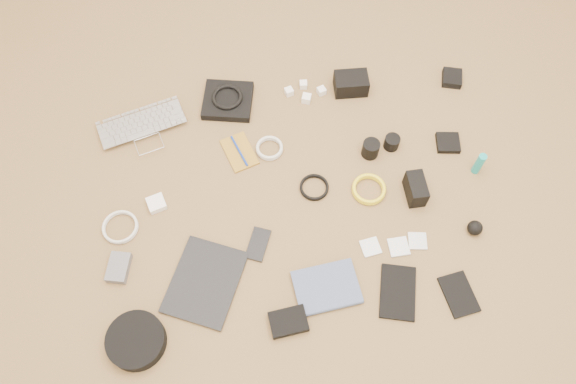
{
  "coord_description": "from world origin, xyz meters",
  "views": [
    {
      "loc": [
        -0.12,
        -0.88,
        1.81
      ],
      "look_at": [
        -0.01,
        0.03,
        0.02
      ],
      "focal_mm": 35.0,
      "sensor_mm": 36.0,
      "label": 1
    }
  ],
  "objects": [
    {
      "name": "notebook_olive",
      "position": [
        -0.17,
        0.23,
        0.0
      ],
      "size": [
        0.14,
        0.18,
        0.01
      ],
      "primitive_type": "cube",
      "rotation": [
        0.0,
        0.0,
        0.33
      ],
      "color": "olive",
      "rests_on": "ground"
    },
    {
      "name": "phone",
      "position": [
        -0.14,
        -0.15,
        0.0
      ],
      "size": [
        0.1,
        0.13,
        0.01
      ],
      "primitive_type": "cube",
      "rotation": [
        0.0,
        0.0,
        -0.38
      ],
      "color": "black",
      "rests_on": "ground"
    },
    {
      "name": "filter_case_mid",
      "position": [
        0.34,
        -0.21,
        0.0
      ],
      "size": [
        0.07,
        0.07,
        0.01
      ],
      "primitive_type": "cube",
      "rotation": [
        0.0,
        0.0,
        0.04
      ],
      "color": "silver",
      "rests_on": "ground"
    },
    {
      "name": "pen_blue",
      "position": [
        -0.17,
        0.23,
        0.01
      ],
      "size": [
        0.06,
        0.14,
        0.01
      ],
      "primitive_type": "cylinder",
      "rotation": [
        1.57,
        0.0,
        0.36
      ],
      "color": "#12309A",
      "rests_on": "notebook_olive"
    },
    {
      "name": "cable_yellow",
      "position": [
        0.28,
        0.01,
        0.01
      ],
      "size": [
        0.14,
        0.14,
        0.01
      ],
      "primitive_type": "torus",
      "rotation": [
        0.0,
        0.0,
        0.11
      ],
      "color": "yellow",
      "rests_on": "ground"
    },
    {
      "name": "paperback",
      "position": [
        0.08,
        -0.41,
        0.01
      ],
      "size": [
        0.23,
        0.18,
        0.02
      ],
      "primitive_type": "imported",
      "rotation": [
        0.0,
        0.0,
        1.69
      ],
      "color": "#42506F",
      "rests_on": "ground"
    },
    {
      "name": "tablet",
      "position": [
        -0.33,
        -0.26,
        0.01
      ],
      "size": [
        0.31,
        0.34,
        0.01
      ],
      "primitive_type": "cube",
      "rotation": [
        0.0,
        0.0,
        -0.41
      ],
      "color": "black",
      "rests_on": "ground"
    },
    {
      "name": "notebook_black_b",
      "position": [
        0.5,
        -0.4,
        0.01
      ],
      "size": [
        0.12,
        0.16,
        0.01
      ],
      "primitive_type": "cube",
      "rotation": [
        0.0,
        0.0,
        0.17
      ],
      "color": "black",
      "rests_on": "ground"
    },
    {
      "name": "charger_d",
      "position": [
        0.11,
        0.44,
        0.02
      ],
      "size": [
        0.04,
        0.04,
        0.03
      ],
      "primitive_type": "cube",
      "rotation": [
        0.0,
        0.0,
        -0.35
      ],
      "color": "white",
      "rests_on": "ground"
    },
    {
      "name": "cable_white_a",
      "position": [
        -0.06,
        0.23,
        0.01
      ],
      "size": [
        0.12,
        0.12,
        0.01
      ],
      "primitive_type": "torus",
      "rotation": [
        0.0,
        0.0,
        -0.18
      ],
      "color": "silver",
      "rests_on": "ground"
    },
    {
      "name": "charger_c",
      "position": [
        0.1,
        0.51,
        0.01
      ],
      "size": [
        0.03,
        0.03,
        0.03
      ],
      "primitive_type": "cube",
      "rotation": [
        0.0,
        0.0,
        -0.08
      ],
      "color": "white",
      "rests_on": "ground"
    },
    {
      "name": "headphone_case",
      "position": [
        -0.55,
        -0.44,
        0.03
      ],
      "size": [
        0.22,
        0.22,
        0.05
      ],
      "primitive_type": "cylinder",
      "rotation": [
        0.0,
        0.0,
        0.23
      ],
      "color": "black",
      "rests_on": "ground"
    },
    {
      "name": "flash",
      "position": [
        0.44,
        -0.02,
        0.04
      ],
      "size": [
        0.06,
        0.11,
        0.08
      ],
      "primitive_type": "cube",
      "rotation": [
        0.0,
        0.0,
        0.03
      ],
      "color": "black",
      "rests_on": "ground"
    },
    {
      "name": "lens_pouch",
      "position": [
        0.7,
        0.47,
        0.01
      ],
      "size": [
        0.09,
        0.1,
        0.03
      ],
      "primitive_type": "cube",
      "rotation": [
        0.0,
        0.0,
        -0.26
      ],
      "color": "black",
      "rests_on": "ground"
    },
    {
      "name": "laptop",
      "position": [
        -0.52,
        0.35,
        0.01
      ],
      "size": [
        0.38,
        0.31,
        0.03
      ],
      "primitive_type": "imported",
      "rotation": [
        0.0,
        0.0,
        0.29
      ],
      "color": "#B6B6BA",
      "rests_on": "ground"
    },
    {
      "name": "filter_case_right",
      "position": [
        0.41,
        -0.2,
        0.0
      ],
      "size": [
        0.07,
        0.07,
        0.01
      ],
      "primitive_type": "cube",
      "rotation": [
        0.0,
        0.0,
        -0.14
      ],
      "color": "silver",
      "rests_on": "ground"
    },
    {
      "name": "headphones",
      "position": [
        -0.2,
        0.46,
        0.04
      ],
      "size": [
        0.15,
        0.15,
        0.02
      ],
      "primitive_type": "torus",
      "rotation": [
        0.0,
        0.0,
        -0.33
      ],
      "color": "black",
      "rests_on": "headphone_pouch"
    },
    {
      "name": "headphone_pouch",
      "position": [
        -0.2,
        0.46,
        0.02
      ],
      "size": [
        0.22,
        0.21,
        0.03
      ],
      "primitive_type": "cube",
      "rotation": [
        0.0,
        0.0,
        -0.19
      ],
      "color": "black",
      "rests_on": "ground"
    },
    {
      "name": "lens_cleaner",
      "position": [
        0.68,
        0.05,
        0.05
      ],
      "size": [
        0.04,
        0.04,
        0.1
      ],
      "primitive_type": "cylinder",
      "rotation": [
        0.0,
        0.0,
        -0.4
      ],
      "color": "teal",
      "rests_on": "ground"
    },
    {
      "name": "cable_white_b",
      "position": [
        -0.61,
        -0.03,
        0.01
      ],
      "size": [
        0.14,
        0.14,
        0.01
      ],
      "primitive_type": "torus",
      "rotation": [
        0.0,
        0.0,
        0.17
      ],
      "color": "silver",
      "rests_on": "ground"
    },
    {
      "name": "drive_case",
      "position": [
        -0.07,
        -0.43,
        0.01
      ],
      "size": [
        0.13,
        0.1,
        0.03
      ],
      "primitive_type": "cube",
      "rotation": [
        0.0,
        0.0,
        0.12
      ],
      "color": "black",
      "rests_on": "ground"
    },
    {
      "name": "air_blower",
      "position": [
        0.61,
        -0.18,
        0.03
      ],
      "size": [
        0.07,
        0.07,
        0.05
      ],
      "primitive_type": "sphere",
      "rotation": [
        0.0,
        0.0,
        0.4
      ],
      "color": "black",
      "rests_on": "ground"
    },
    {
      "name": "card_reader",
      "position": [
        0.61,
        0.18,
        0.01
      ],
      "size": [
        0.09,
        0.09,
        0.02
      ],
      "primitive_type": "cube",
      "rotation": [
        0.0,
        0.0,
        -0.13
      ],
      "color": "black",
      "rests_on": "ground"
    },
    {
      "name": "power_brick",
      "position": [
        -0.48,
        0.05,
        0.01
      ],
      "size": [
        0.08,
        0.08,
        0.03
      ],
      "primitive_type": "cube",
      "rotation": [
        0.0,
        0.0,
        0.3
      ],
      "color": "white",
      "rests_on": "ground"
    },
    {
      "name": "lens_a",
      "position": [
        0.31,
        0.17,
        0.03
      ],
      "size": [
        0.07,
        0.07,
        0.07
      ],
      "primitive_type": "cylinder",
      "rotation": [
        0.0,
        0.0,
        0.05
      ],
      "color": "black",
      "rests_on": "ground"
    },
    {
      "name": "filter_case_left",
      "position": [
        0.25,
        -0.2,
        0.0
      ],
      "size": [
        0.07,
        0.07,
        0.01
      ],
      "primitive_type": "cube",
      "rotation": [
        0.0,
        0.0,
        0.17
      ],
      "color": "silver",
      "rests_on": "ground"
    },
    {
      "name": "notebook_black_a",
      "position": [
        0.31,
        -0.37,
        0.01
      ],
      "size": [
        0.16,
        0.21,
        0.01
      ],
      "primitive_type": "cube",
      "rotation": [
        0.0,
        0.0,
        -0.24
      ],
      "color": "black",
      "rests_on": "ground"
    },
    {
      "name": "cable_black",
      "position": [
        0.08,
        0.05,
        0.0
      ],
      "size": [
        0.13,
        0.13,
        0.01
      ],
      "primitive_type": "torus",
      "rotation": [
        0.0,
        0.0,
        -0.29
      ],
      "color": "black",
      "rests_on": "ground"
    },
    {
      "name": "dslr_camera",
      "position": [
        0.29,
        0.47,
        0.04
      ],
      "size": [
        0.13,
        0.09,
        0.07
      ],
      "primitive_type": "cube",
      "rotation": [
        0.0,
        0.0,
        -0.03
      ],
      "color": "black",
      "rests_on": "ground"
    },
    {
      "name": "charger_a",
      "position": [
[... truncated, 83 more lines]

